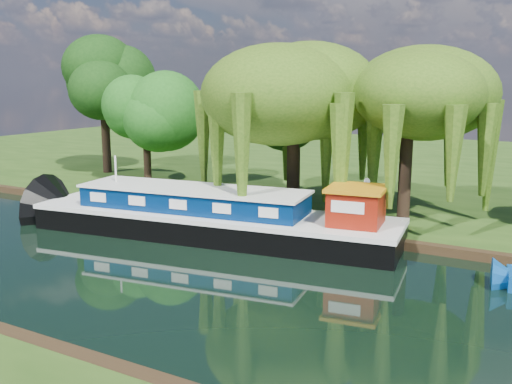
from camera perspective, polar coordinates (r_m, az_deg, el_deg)
The scene contains 11 objects.
ground at distance 23.17m, azimuth 1.28°, elevation -9.76°, with size 120.00×120.00×0.00m, color black.
far_bank at distance 54.68m, azimuth 18.24°, elevation 2.18°, with size 120.00×52.00×0.45m, color #214011.
dutch_barge at distance 30.48m, azimuth -4.17°, elevation -2.56°, with size 20.47×7.10×4.23m.
red_dinghy at distance 31.06m, azimuth -3.90°, elevation -4.29°, with size 2.24×3.14×0.65m, color maroon.
willow_left at distance 32.86m, azimuth 3.79°, elevation 9.48°, with size 7.88×7.88×9.44m.
willow_right at distance 32.21m, azimuth 15.01°, elevation 8.29°, with size 7.21×7.21×8.78m.
tree_far_left at distance 43.01m, azimuth -11.00°, elevation 8.00°, with size 5.05×5.05×8.14m.
tree_far_back at distance 49.99m, azimuth -15.02°, elevation 10.07°, with size 6.12×6.12×10.29m.
tree_far_mid at distance 39.48m, azimuth 4.11°, elevation 7.46°, with size 4.67×4.67×7.64m.
lamppost at distance 31.70m, azimuth 11.04°, elevation 0.33°, with size 0.36×0.36×2.56m.
mooring_posts at distance 30.40m, azimuth 7.90°, elevation -2.86°, with size 19.16×0.16×1.00m.
Camera 1 is at (10.11, -19.13, 8.30)m, focal length 40.00 mm.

